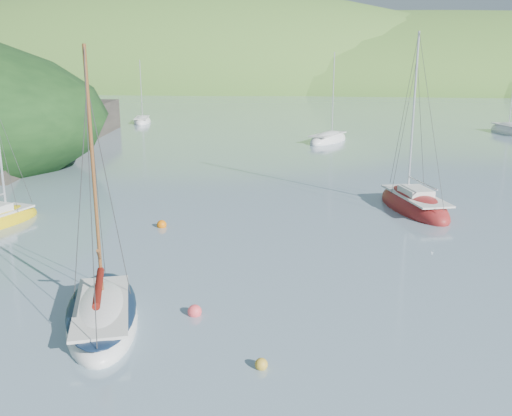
% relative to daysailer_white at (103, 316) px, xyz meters
% --- Properties ---
extents(ground, '(700.00, 700.00, 0.00)m').
position_rel_daysailer_white_xyz_m(ground, '(5.47, 0.00, -0.22)').
color(ground, slate).
rests_on(ground, ground).
extents(shoreline_hills, '(690.00, 135.00, 56.00)m').
position_rel_daysailer_white_xyz_m(shoreline_hills, '(-4.19, 172.43, -0.22)').
color(shoreline_hills, '#3E712B').
rests_on(shoreline_hills, ground).
extents(daysailer_white, '(4.52, 6.69, 9.66)m').
position_rel_daysailer_white_xyz_m(daysailer_white, '(0.00, 0.00, 0.00)').
color(daysailer_white, white).
rests_on(daysailer_white, ground).
extents(sloop_red, '(4.90, 7.76, 10.86)m').
position_rel_daysailer_white_xyz_m(sloop_red, '(11.55, 16.92, -0.01)').
color(sloop_red, maroon).
rests_on(sloop_red, ground).
extents(distant_sloop_a, '(4.89, 7.35, 9.91)m').
position_rel_daysailer_white_xyz_m(distant_sloop_a, '(5.16, 43.65, -0.05)').
color(distant_sloop_a, white).
rests_on(distant_sloop_a, ground).
extents(distant_sloop_c, '(3.83, 6.65, 8.97)m').
position_rel_daysailer_white_xyz_m(distant_sloop_c, '(-20.57, 57.17, -0.06)').
color(distant_sloop_c, white).
rests_on(distant_sloop_c, ground).
extents(mooring_buoys, '(18.85, 13.31, 0.50)m').
position_rel_daysailer_white_xyz_m(mooring_buoys, '(5.79, 5.41, -0.10)').
color(mooring_buoys, gold).
rests_on(mooring_buoys, ground).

